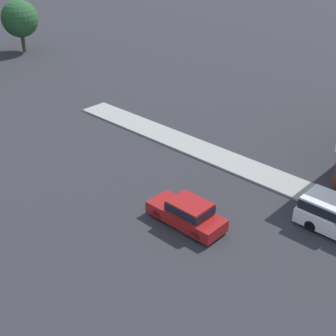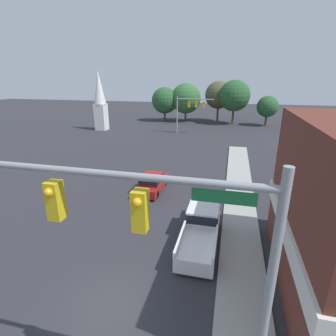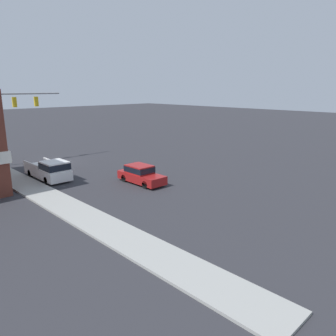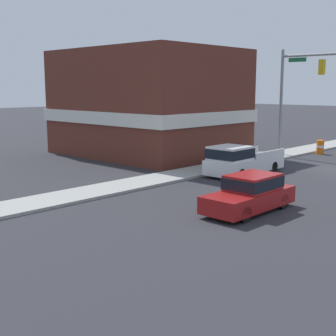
{
  "view_description": "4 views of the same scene",
  "coord_description": "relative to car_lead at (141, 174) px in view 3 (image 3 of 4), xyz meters",
  "views": [
    {
      "loc": [
        -18.24,
        -1.27,
        15.74
      ],
      "look_at": [
        -1.02,
        14.71,
        2.46
      ],
      "focal_mm": 50.0,
      "sensor_mm": 36.0,
      "label": 1
    },
    {
      "loc": [
        4.62,
        -8.05,
        9.58
      ],
      "look_at": [
        -0.6,
        13.26,
        2.0
      ],
      "focal_mm": 28.0,
      "sensor_mm": 36.0,
      "label": 2
    },
    {
      "loc": [
        15.45,
        33.74,
        8.07
      ],
      "look_at": [
        -1.49,
        16.24,
        2.07
      ],
      "focal_mm": 35.0,
      "sensor_mm": 36.0,
      "label": 3
    },
    {
      "loc": [
        -12.61,
        28.78,
        5.18
      ],
      "look_at": [
        -1.43,
        17.08,
        2.38
      ],
      "focal_mm": 50.0,
      "sensor_mm": 36.0,
      "label": 4
    }
  ],
  "objects": [
    {
      "name": "ground_plane",
      "position": [
        1.85,
        -12.47,
        -0.81
      ],
      "size": [
        200.0,
        200.0,
        0.0
      ],
      "primitive_type": "plane",
      "color": "#2D2D33"
    },
    {
      "name": "near_signal_assembly",
      "position": [
        5.16,
        -15.28,
        4.98
      ],
      "size": [
        8.26,
        0.49,
        7.94
      ],
      "color": "gray",
      "rests_on": "ground"
    },
    {
      "name": "sidewalk_curb",
      "position": [
        7.55,
        -12.47,
        -0.74
      ],
      "size": [
        2.4,
        60.0,
        0.14
      ],
      "color": "#9E9E99",
      "rests_on": "ground"
    },
    {
      "name": "car_lead",
      "position": [
        0.0,
        0.0,
        0.0
      ],
      "size": [
        1.79,
        4.61,
        1.57
      ],
      "color": "black",
      "rests_on": "ground"
    },
    {
      "name": "pickup_truck_parked",
      "position": [
        5.13,
        -6.56,
        0.09
      ],
      "size": [
        2.04,
        5.67,
        1.83
      ],
      "color": "black",
      "rests_on": "ground"
    }
  ]
}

